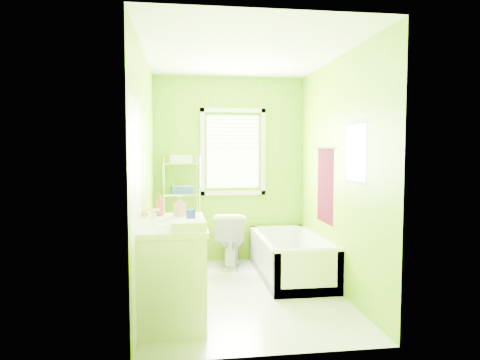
{
  "coord_description": "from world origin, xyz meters",
  "views": [
    {
      "loc": [
        -0.66,
        -4.57,
        1.57
      ],
      "look_at": [
        -0.01,
        0.25,
        1.23
      ],
      "focal_mm": 32.0,
      "sensor_mm": 36.0,
      "label": 1
    }
  ],
  "objects": [
    {
      "name": "vanity",
      "position": [
        -0.76,
        -0.53,
        0.48
      ],
      "size": [
        0.61,
        1.2,
        1.13
      ],
      "color": "white",
      "rests_on": "ground"
    },
    {
      "name": "toilet",
      "position": [
        -0.02,
        1.14,
        0.37
      ],
      "size": [
        0.53,
        0.78,
        0.74
      ],
      "primitive_type": "imported",
      "rotation": [
        0.0,
        0.0,
        2.98
      ],
      "color": "white",
      "rests_on": "ground"
    },
    {
      "name": "right_wall_decor",
      "position": [
        1.04,
        -0.02,
        1.32
      ],
      "size": [
        0.04,
        1.48,
        1.17
      ],
      "color": "#430714",
      "rests_on": "ground"
    },
    {
      "name": "window",
      "position": [
        0.05,
        1.42,
        1.61
      ],
      "size": [
        0.92,
        0.05,
        1.22
      ],
      "color": "white",
      "rests_on": "ground"
    },
    {
      "name": "door",
      "position": [
        -1.04,
        -1.0,
        1.0
      ],
      "size": [
        0.09,
        0.8,
        2.0
      ],
      "color": "white",
      "rests_on": "ground"
    },
    {
      "name": "room_envelope",
      "position": [
        0.0,
        0.0,
        1.55
      ],
      "size": [
        2.14,
        2.94,
        2.62
      ],
      "color": "#6DA708",
      "rests_on": "ground"
    },
    {
      "name": "ground",
      "position": [
        0.0,
        0.0,
        0.0
      ],
      "size": [
        2.9,
        2.9,
        0.0
      ],
      "primitive_type": "plane",
      "color": "silver",
      "rests_on": "ground"
    },
    {
      "name": "bathtub",
      "position": [
        0.67,
        0.53,
        0.17
      ],
      "size": [
        0.77,
        1.64,
        0.53
      ],
      "color": "white",
      "rests_on": "ground"
    },
    {
      "name": "wire_shelf_unit",
      "position": [
        -0.67,
        1.29,
        0.92
      ],
      "size": [
        0.53,
        0.43,
        1.51
      ],
      "color": "silver",
      "rests_on": "ground"
    }
  ]
}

